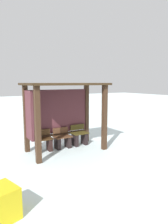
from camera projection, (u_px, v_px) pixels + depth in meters
ground_plane at (66, 150)px, 7.05m from camera, size 60.00×60.00×0.00m
bus_shelter at (60, 104)px, 6.95m from camera, size 2.71×1.51×2.31m
bench_left_inside at (44, 143)px, 6.90m from camera, size 0.60×0.37×0.73m
bench_center_inside at (62, 140)px, 7.26m from camera, size 0.60×0.40×0.72m
bench_right_inside at (80, 137)px, 7.62m from camera, size 0.60×0.41×0.75m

